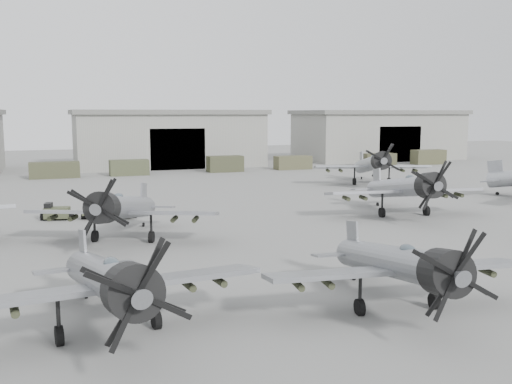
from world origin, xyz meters
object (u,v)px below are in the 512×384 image
(aircraft_near_1, at_px, (400,265))
(aircraft_mid_1, at_px, (122,208))
(aircraft_near_0, at_px, (109,281))
(tug_trailer, at_px, (77,213))
(aircraft_far_1, at_px, (372,164))
(aircraft_mid_2, at_px, (406,188))

(aircraft_near_1, height_order, aircraft_mid_1, aircraft_mid_1)
(aircraft_mid_1, bearing_deg, aircraft_near_1, -38.13)
(aircraft_near_0, relative_size, tug_trailer, 1.71)
(aircraft_near_1, relative_size, aircraft_far_1, 0.85)
(aircraft_mid_1, xyz_separation_m, aircraft_mid_2, (22.42, 1.56, 0.10))
(aircraft_near_1, bearing_deg, aircraft_mid_1, 125.17)
(aircraft_near_0, height_order, tug_trailer, aircraft_near_0)
(aircraft_near_0, xyz_separation_m, aircraft_far_1, (33.22, 35.76, 0.27))
(aircraft_near_0, distance_m, aircraft_mid_1, 15.88)
(aircraft_far_1, height_order, tug_trailer, aircraft_far_1)
(aircraft_near_1, xyz_separation_m, tug_trailer, (-11.39, 26.56, -1.53))
(tug_trailer, bearing_deg, aircraft_near_1, -54.93)
(aircraft_near_1, xyz_separation_m, aircraft_far_1, (21.69, 37.21, 0.37))
(aircraft_near_0, relative_size, aircraft_near_1, 1.05)
(aircraft_near_0, distance_m, aircraft_near_1, 11.62)
(aircraft_near_1, bearing_deg, aircraft_mid_2, 61.71)
(aircraft_near_0, bearing_deg, aircraft_mid_2, 28.59)
(aircraft_near_1, relative_size, aircraft_mid_2, 0.88)
(tug_trailer, bearing_deg, aircraft_far_1, 29.70)
(aircraft_far_1, bearing_deg, aircraft_near_1, -101.68)
(aircraft_near_1, distance_m, aircraft_far_1, 43.07)
(aircraft_near_0, distance_m, aircraft_far_1, 48.81)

